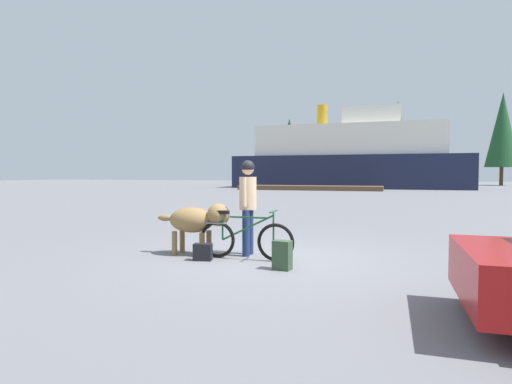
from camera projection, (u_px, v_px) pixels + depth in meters
ground_plane at (269, 258)px, 7.58m from camera, size 160.00×160.00×0.00m
bicycle at (245, 239)px, 7.45m from camera, size 1.76×0.44×0.89m
person_cyclist at (248, 198)px, 7.82m from camera, size 0.32×0.53×1.78m
dog at (197, 220)px, 7.86m from camera, size 1.47×0.56×0.98m
backpack at (282, 255)px, 6.67m from camera, size 0.31×0.24×0.46m
handbag_pannier at (203, 252)px, 7.37m from camera, size 0.35×0.24×0.30m
dock_pier at (310, 188)px, 38.91m from camera, size 13.18×2.93×0.40m
ferry_boat at (349, 158)px, 45.09m from camera, size 23.78×8.25×8.99m
pine_tree_far_left at (289, 141)px, 62.10m from camera, size 3.36×3.36×9.68m
pine_tree_center at (398, 134)px, 55.48m from camera, size 3.28×3.28×11.16m
pine_tree_far_right at (502, 130)px, 53.50m from camera, size 3.99×3.99×11.89m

